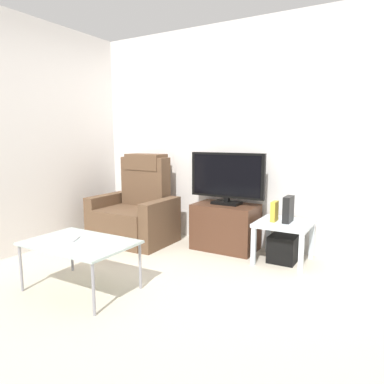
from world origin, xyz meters
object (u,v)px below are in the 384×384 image
Objects in this scene: game_console at (288,209)px; side_table at (284,228)px; subwoofer_box at (283,249)px; cell_phone at (73,239)px; coffee_table at (80,245)px; tv_stand at (225,227)px; book_upright at (274,211)px; television at (227,177)px; recliner_armchair at (136,211)px.

side_table is at bearing -164.05° from game_console.
game_console is (0.04, 0.01, 0.42)m from subwoofer_box.
subwoofer_box is 1.85× the size of cell_phone.
coffee_table is at bearing -130.50° from game_console.
tv_stand is at bearing 172.72° from subwoofer_box.
subwoofer_box is at bearing 26.57° from side_table.
side_table is at bearing 11.31° from book_upright.
recliner_armchair is (-1.13, -0.25, -0.47)m from television.
game_console is 2.05m from coffee_table.
recliner_armchair reaches higher than coffee_table.
book_upright is at bearing 21.74° from cell_phone.
book_upright is 0.78× the size of game_console.
game_console is 1.80× the size of cell_phone.
television is 0.83× the size of recliner_armchair.
tv_stand reaches higher than side_table.
television is at bearing 167.93° from book_upright.
game_console is at bearing -6.17° from tv_stand.
recliner_armchair is at bearing -175.62° from side_table.
subwoofer_box is 2.09m from cell_phone.
cell_phone is (-1.29, -1.51, -0.10)m from book_upright.
game_console is (0.74, -0.08, 0.30)m from tv_stand.
television is at bearing 70.32° from coffee_table.
television reaches higher than game_console.
coffee_table is 6.00× the size of cell_phone.
television is 4.26× the size of book_upright.
subwoofer_box is 2.03m from coffee_table.
television reaches higher than side_table.
tv_stand is 4.81× the size of cell_phone.
tv_stand is 2.60× the size of subwoofer_box.
side_table is 0.20m from game_console.
side_table is at bearing 50.07° from coffee_table.
coffee_table is at bearing -109.68° from television.
recliner_armchair is 1.50m from coffee_table.
recliner_armchair is 1.20× the size of coffee_table.
game_console is (0.14, 0.03, 0.03)m from book_upright.
book_upright reaches higher than cell_phone.
coffee_table is at bearing -109.89° from tv_stand.
recliner_armchair is 1.83m from side_table.
television is at bearing 39.47° from cell_phone.
game_console reaches higher than side_table.
recliner_armchair is 7.20× the size of cell_phone.
coffee_table is (-1.29, -1.55, 0.04)m from side_table.
tv_stand is 2.67× the size of game_console.
side_table is at bearing 19.99° from cell_phone.
game_console is at bearing -7.63° from television.
recliner_armchair is 1.85m from subwoofer_box.
recliner_armchair is 4.01× the size of game_console.
cell_phone is at bearing -132.24° from side_table.
side_table is 1.95× the size of subwoofer_box.
book_upright reaches higher than side_table.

